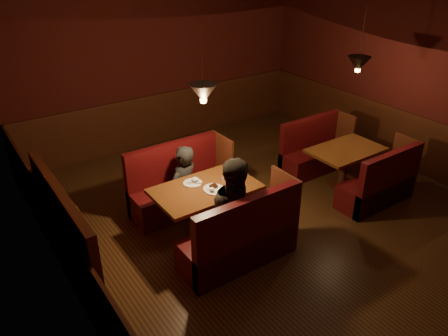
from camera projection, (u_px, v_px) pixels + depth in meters
room at (265, 158)px, 5.90m from camera, size 6.02×7.02×2.92m
main_table at (207, 198)px, 5.89m from camera, size 1.39×0.85×0.98m
main_bench_far at (180, 189)px, 6.58m from camera, size 1.53×0.55×1.04m
main_bench_near at (242, 242)px, 5.43m from camera, size 1.53×0.55×1.04m
second_table at (345, 158)px, 7.12m from camera, size 1.20×0.76×0.67m
second_bench_far at (314, 153)px, 7.75m from camera, size 1.32×0.49×0.94m
second_bench_near at (380, 187)px, 6.71m from camera, size 1.32×0.49×0.94m
diner_a at (183, 171)px, 6.24m from camera, size 0.63×0.52×1.47m
diner_b at (239, 198)px, 5.36m from camera, size 0.97×0.84×1.72m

